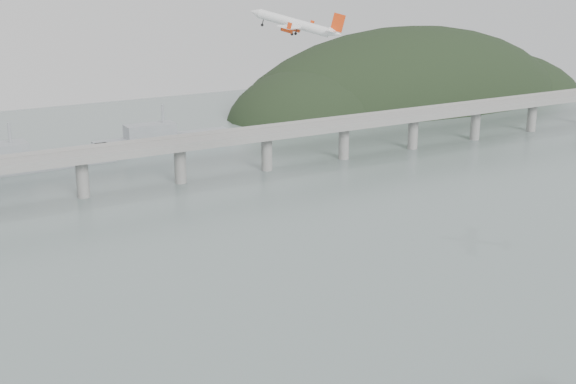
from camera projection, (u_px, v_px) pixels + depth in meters
ground at (384, 362)px, 218.04m from camera, size 900.00×900.00×0.00m
bridge at (139, 154)px, 378.45m from camera, size 800.00×22.00×23.90m
headland at (420, 123)px, 635.02m from camera, size 365.00×155.00×156.00m
airliner at (296, 24)px, 287.06m from camera, size 29.29×30.06×11.51m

